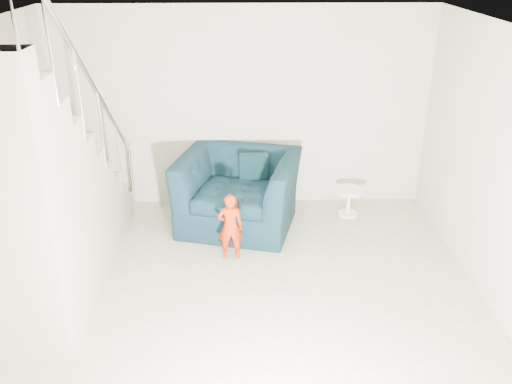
# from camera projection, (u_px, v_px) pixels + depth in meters

# --- Properties ---
(floor) EXTENTS (5.50, 5.50, 0.00)m
(floor) POSITION_uv_depth(u_px,v_px,m) (244.00, 322.00, 5.29)
(floor) COLOR gray
(floor) RESTS_ON ground
(ceiling) EXTENTS (5.50, 5.50, 0.00)m
(ceiling) POSITION_uv_depth(u_px,v_px,m) (240.00, 39.00, 4.16)
(ceiling) COLOR silver
(ceiling) RESTS_ON back_wall
(back_wall) EXTENTS (5.00, 0.00, 5.00)m
(back_wall) POSITION_uv_depth(u_px,v_px,m) (242.00, 110.00, 7.22)
(back_wall) COLOR #A39985
(back_wall) RESTS_ON floor
(armchair) EXTENTS (1.72, 1.59, 0.94)m
(armchair) POSITION_uv_depth(u_px,v_px,m) (238.00, 191.00, 6.95)
(armchair) COLOR black
(armchair) RESTS_ON floor
(toddler) EXTENTS (0.31, 0.22, 0.81)m
(toddler) POSITION_uv_depth(u_px,v_px,m) (230.00, 227.00, 6.21)
(toddler) COLOR #A01105
(toddler) RESTS_ON floor
(side_table) EXTENTS (0.38, 0.38, 0.38)m
(side_table) POSITION_uv_depth(u_px,v_px,m) (349.00, 197.00, 7.28)
(side_table) COLOR white
(side_table) RESTS_ON floor
(staircase) EXTENTS (1.02, 3.03, 3.62)m
(staircase) POSITION_uv_depth(u_px,v_px,m) (40.00, 213.00, 5.35)
(staircase) COLOR #ADA089
(staircase) RESTS_ON floor
(cushion) EXTENTS (0.37, 0.18, 0.37)m
(cushion) POSITION_uv_depth(u_px,v_px,m) (254.00, 166.00, 7.07)
(cushion) COLOR black
(cushion) RESTS_ON armchair
(throw) EXTENTS (0.05, 0.54, 0.60)m
(throw) POSITION_uv_depth(u_px,v_px,m) (185.00, 185.00, 6.83)
(throw) COLOR black
(throw) RESTS_ON armchair
(phone) EXTENTS (0.03, 0.05, 0.10)m
(phone) POSITION_uv_depth(u_px,v_px,m) (239.00, 205.00, 6.05)
(phone) COLOR black
(phone) RESTS_ON toddler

